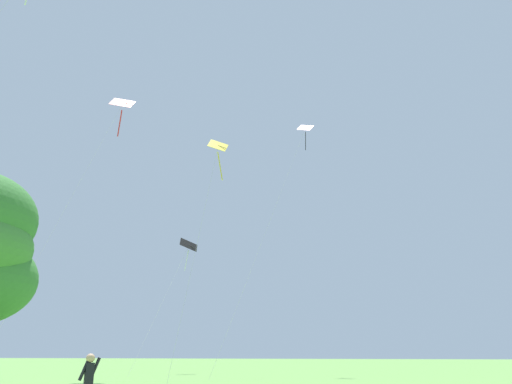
% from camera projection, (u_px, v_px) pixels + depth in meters
% --- Properties ---
extents(kite_yellow_diamond, '(1.15, 6.40, 14.94)m').
position_uv_depth(kite_yellow_diamond, '(217.00, 157.00, 33.60)').
color(kite_yellow_diamond, yellow).
rests_on(kite_yellow_diamond, ground_plane).
extents(kite_red_high, '(2.49, 12.81, 20.90)m').
position_uv_depth(kite_red_high, '(119.00, 113.00, 40.55)').
color(kite_red_high, red).
rests_on(kite_red_high, ground_plane).
extents(kite_pink_low, '(4.47, 11.48, 21.53)m').
position_uv_depth(kite_pink_low, '(301.00, 141.00, 46.63)').
color(kite_pink_low, pink).
rests_on(kite_pink_low, ground_plane).
extents(kite_black_large, '(1.49, 9.59, 11.78)m').
position_uv_depth(kite_black_large, '(187.00, 250.00, 47.93)').
color(kite_black_large, black).
rests_on(kite_black_large, ground_plane).
extents(person_with_spool, '(0.38, 0.41, 1.51)m').
position_uv_depth(person_with_spool, '(89.00, 381.00, 12.21)').
color(person_with_spool, black).
rests_on(person_with_spool, ground_plane).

